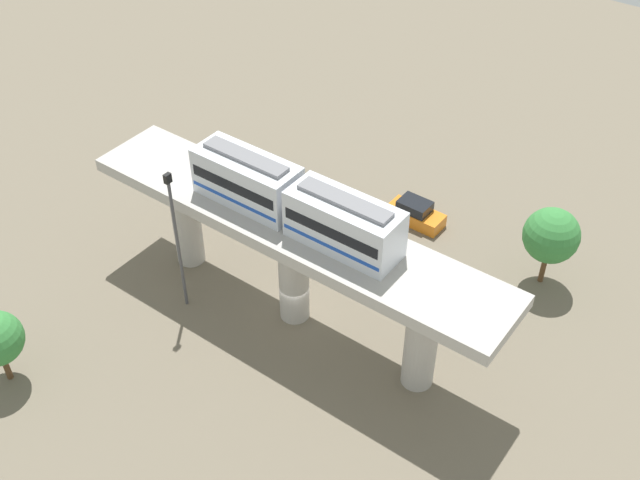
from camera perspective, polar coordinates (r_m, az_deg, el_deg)
name	(u,v)px	position (r m, az deg, el deg)	size (l,w,h in m)	color
ground_plane	(295,314)	(50.47, -1.85, -5.44)	(120.00, 120.00, 0.00)	#706654
viaduct	(293,246)	(46.47, -2.00, -0.42)	(5.20, 28.00, 7.76)	#B7B2AA
train	(294,201)	(44.20, -1.92, 2.89)	(2.64, 13.55, 3.24)	silver
parked_car_orange	(415,213)	(57.47, 6.99, 1.96)	(1.86, 4.23, 1.76)	orange
parked_car_blue	(274,181)	(60.35, -3.37, 4.34)	(2.33, 4.40, 1.76)	#284CB7
tree_mid_lot	(551,236)	(52.23, 16.56, 0.31)	(3.69, 3.69, 5.82)	brown
signal_post	(177,237)	(48.08, -10.44, 0.25)	(0.44, 0.28, 10.36)	#4C4C51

